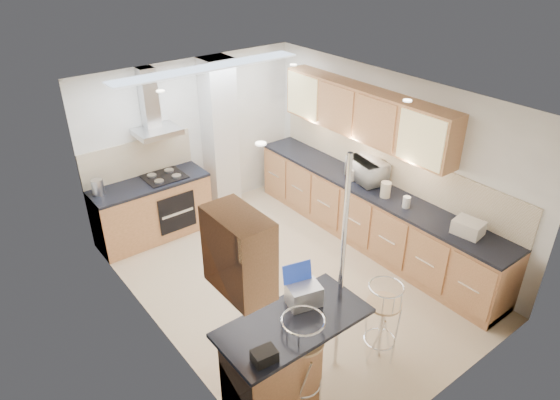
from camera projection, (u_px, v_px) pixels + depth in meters
ground at (290, 279)px, 6.73m from camera, size 4.80×4.80×0.00m
room_shell at (292, 159)px, 6.42m from camera, size 3.64×4.84×2.51m
right_counter at (369, 215)px, 7.31m from camera, size 0.63×4.40×0.92m
back_counter at (152, 209)px, 7.45m from camera, size 1.70×0.63×0.92m
peninsula at (293, 357)px, 4.90m from camera, size 1.47×0.72×0.94m
microwave at (368, 170)px, 7.20m from camera, size 0.50×0.65×0.32m
laptop at (304, 295)px, 4.84m from camera, size 0.36×0.31×0.22m
bag at (264, 356)px, 4.22m from camera, size 0.23×0.18×0.11m
bar_stool_near at (302, 361)px, 4.77m from camera, size 0.46×0.46×1.07m
bar_stool_end at (382, 321)px, 5.33m from camera, size 0.51×0.51×0.96m
jar_a at (352, 175)px, 7.24m from camera, size 0.15×0.15×0.17m
jar_b at (359, 169)px, 7.43m from camera, size 0.15×0.15×0.14m
jar_c at (386, 190)px, 6.78m from camera, size 0.18×0.18×0.22m
jar_d at (406, 202)px, 6.54m from camera, size 0.13×0.13×0.15m
bread_bin at (468, 227)px, 5.98m from camera, size 0.31×0.37×0.18m
kettle at (98, 187)px, 6.85m from camera, size 0.16×0.16×0.22m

